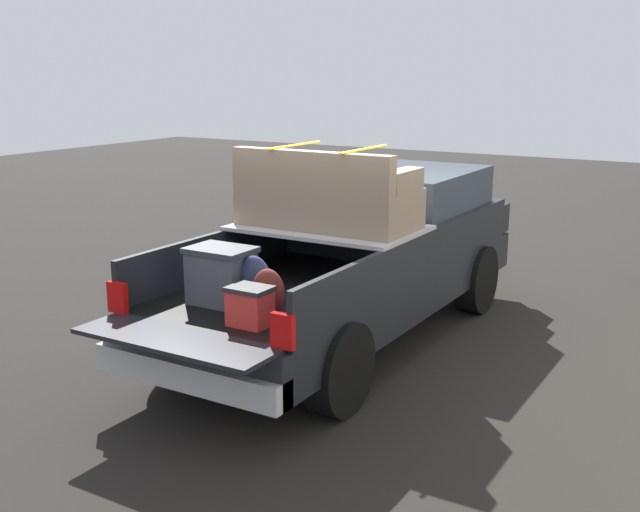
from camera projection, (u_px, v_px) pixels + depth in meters
name	position (u px, v px, depth m)	size (l,w,h in m)	color
ground_plane	(347.00, 339.00, 8.84)	(40.00, 40.00, 0.00)	black
pickup_truck	(362.00, 252.00, 8.90)	(6.05, 2.06, 2.23)	black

